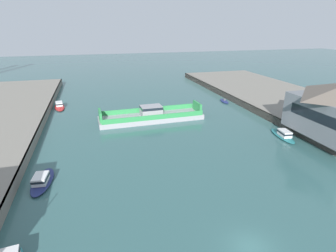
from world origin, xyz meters
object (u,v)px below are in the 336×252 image
(moored_boat_near_right, at_px, (59,106))
(moored_boat_mid_left, at_px, (283,135))
(moored_boat_mid_right, at_px, (224,101))
(chain_ferry, at_px, (151,116))
(moored_boat_near_left, at_px, (42,180))

(moored_boat_near_right, relative_size, moored_boat_mid_left, 1.03)
(moored_boat_mid_right, bearing_deg, chain_ferry, -157.18)
(chain_ferry, bearing_deg, moored_boat_mid_left, -37.09)
(moored_boat_mid_left, distance_m, moored_boat_mid_right, 26.81)
(moored_boat_near_left, bearing_deg, chain_ferry, 47.63)
(moored_boat_near_left, relative_size, moored_boat_mid_left, 0.94)
(moored_boat_mid_left, bearing_deg, moored_boat_near_left, -173.10)
(moored_boat_near_right, distance_m, moored_boat_mid_right, 45.09)
(moored_boat_near_left, height_order, moored_boat_mid_left, moored_boat_mid_left)
(moored_boat_near_left, relative_size, moored_boat_mid_right, 1.45)
(moored_boat_near_right, xyz_separation_m, moored_boat_mid_right, (44.61, -6.57, -0.30))
(chain_ferry, distance_m, moored_boat_mid_left, 28.11)
(chain_ferry, relative_size, moored_boat_mid_left, 2.91)
(moored_boat_near_right, bearing_deg, moored_boat_mid_right, -8.38)
(moored_boat_mid_left, xyz_separation_m, moored_boat_mid_right, (0.97, 26.79, -0.35))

